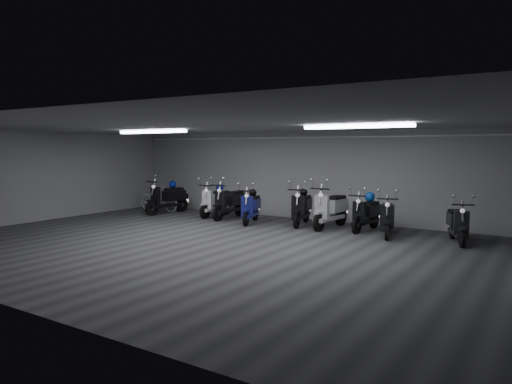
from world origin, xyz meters
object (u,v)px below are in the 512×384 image
Objects in this scene: scooter_3 at (229,197)px; scooter_6 at (330,203)px; scooter_5 at (302,202)px; helmet_1 at (173,184)px; bicycle at (159,195)px; helmet_2 at (220,188)px; helmet_4 at (304,192)px; scooter_7 at (366,208)px; helmet_3 at (253,193)px; scooter_9 at (458,218)px; scooter_8 at (387,212)px; scooter_1 at (167,193)px; helmet_0 at (370,197)px; scooter_2 at (216,197)px; scooter_4 at (251,202)px.

scooter_6 is at bearing 0.20° from scooter_3.
scooter_5 reaches higher than helmet_1.
scooter_6 is 7.50× the size of helmet_1.
bicycle is 2.58m from helmet_2.
scooter_5 is 7.93× the size of helmet_4.
scooter_7 is at bearing 1.49° from scooter_3.
helmet_3 is 1.59m from helmet_4.
scooter_9 is at bearing -1.75° from helmet_1.
scooter_8 reaches higher than helmet_3.
scooter_1 is 0.40m from helmet_1.
scooter_3 is at bearing -1.32° from helmet_1.
scooter_5 is at bearing 9.40° from helmet_3.
bicycle reaches higher than helmet_2.
scooter_1 is 1.96m from helmet_2.
helmet_2 is (-4.21, 0.38, 0.22)m from scooter_6.
helmet_4 is (-2.04, -0.03, 0.03)m from helmet_0.
scooter_9 reaches higher than helmet_3.
scooter_2 is 3.20m from helmet_4.
scooter_2 is 0.72m from scooter_3.
helmet_4 is at bearing 1.74° from scooter_2.
scooter_2 is 4.20m from scooter_6.
bicycle is at bearing 157.15° from scooter_9.
helmet_1 is at bearing -177.14° from helmet_0.
scooter_9 is (4.38, -0.36, -0.07)m from scooter_5.
scooter_6 is (3.50, 0.06, 0.03)m from scooter_3.
helmet_1 is 1.04× the size of helmet_2.
scooter_2 is at bearing 20.64° from scooter_1.
helmet_1 is 1.10× the size of helmet_3.
helmet_1 reaches higher than helmet_2.
scooter_8 is 4.26m from helmet_3.
scooter_4 reaches higher than helmet_4.
scooter_2 is at bearing -175.31° from scooter_7.
scooter_1 reaches higher than helmet_1.
scooter_8 is at bearing -22.91° from scooter_5.
helmet_4 reaches higher than helmet_0.
scooter_4 is 3.48m from scooter_7.
helmet_4 is (1.50, 0.51, 0.05)m from helmet_3.
scooter_4 is at bearing 160.32° from scooter_9.
scooter_3 is at bearing 157.20° from scooter_9.
helmet_3 is at bearing 90.00° from scooter_4.
scooter_9 is (1.70, 0.05, -0.03)m from scooter_8.
scooter_7 is 1.03× the size of scooter_9.
scooter_4 is 6.86× the size of helmet_2.
scooter_1 is 7.32× the size of helmet_1.
helmet_3 is (0.98, -0.13, 0.21)m from scooter_3.
scooter_5 reaches higher than helmet_0.
scooter_7 is 5.23m from helmet_2.
helmet_3 is at bearing 9.98° from scooter_1.
scooter_8 is 1.70m from scooter_9.
scooter_9 is at bearing -91.64° from bicycle.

